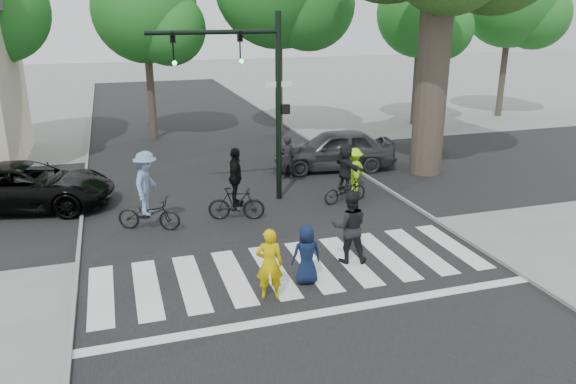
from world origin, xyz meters
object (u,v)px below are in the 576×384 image
(traffic_signal, at_px, (252,82))
(car_suv, at_px, (26,186))
(pedestrian_child, at_px, (306,255))
(car_grey, at_px, (334,150))
(pedestrian_woman, at_px, (269,264))
(cyclist_left, at_px, (147,196))
(cyclist_right, at_px, (345,177))
(cyclist_mid, at_px, (236,191))
(pedestrian_adult, at_px, (350,227))

(traffic_signal, relative_size, car_suv, 1.13)
(pedestrian_child, bearing_deg, car_grey, -115.14)
(traffic_signal, distance_m, pedestrian_child, 6.79)
(pedestrian_woman, bearing_deg, traffic_signal, -89.06)
(pedestrian_woman, relative_size, cyclist_left, 0.70)
(cyclist_right, bearing_deg, cyclist_mid, -172.85)
(traffic_signal, xyz_separation_m, cyclist_mid, (-0.94, -1.49, -2.99))
(cyclist_left, bearing_deg, car_suv, 139.78)
(pedestrian_woman, height_order, car_suv, pedestrian_woman)
(cyclist_mid, xyz_separation_m, car_grey, (4.88, 4.29, -0.11))
(pedestrian_child, bearing_deg, cyclist_mid, -81.22)
(pedestrian_adult, relative_size, car_grey, 0.40)
(pedestrian_adult, distance_m, car_suv, 10.53)
(traffic_signal, relative_size, cyclist_mid, 2.71)
(traffic_signal, relative_size, pedestrian_woman, 3.69)
(car_suv, distance_m, car_grey, 11.05)
(cyclist_right, xyz_separation_m, car_suv, (-9.81, 2.49, -0.14))
(cyclist_left, distance_m, car_suv, 4.62)
(pedestrian_woman, bearing_deg, car_grey, -107.27)
(pedestrian_adult, relative_size, car_suv, 0.35)
(pedestrian_child, bearing_deg, car_suv, -47.30)
(pedestrian_child, xyz_separation_m, car_grey, (4.24, 8.78, 0.09))
(pedestrian_child, height_order, pedestrian_adult, pedestrian_adult)
(cyclist_mid, bearing_deg, pedestrian_adult, -61.21)
(traffic_signal, xyz_separation_m, pedestrian_woman, (-1.30, -6.42, -3.09))
(traffic_signal, xyz_separation_m, cyclist_right, (2.79, -1.03, -3.02))
(pedestrian_woman, bearing_deg, pedestrian_child, -144.18)
(traffic_signal, bearing_deg, pedestrian_child, -92.80)
(cyclist_left, distance_m, cyclist_right, 6.31)
(pedestrian_child, distance_m, car_grey, 9.75)
(cyclist_mid, bearing_deg, cyclist_right, 7.15)
(car_suv, bearing_deg, pedestrian_adult, -117.11)
(cyclist_right, height_order, car_grey, cyclist_right)
(pedestrian_child, xyz_separation_m, car_suv, (-6.73, 7.45, 0.03))
(traffic_signal, xyz_separation_m, pedestrian_child, (-0.29, -5.98, -3.20))
(car_suv, bearing_deg, cyclist_mid, -103.64)
(pedestrian_woman, xyz_separation_m, pedestrian_adult, (2.41, 1.20, 0.12))
(pedestrian_adult, height_order, car_suv, pedestrian_adult)
(pedestrian_child, relative_size, car_grey, 0.30)
(pedestrian_woman, relative_size, cyclist_mid, 0.73)
(traffic_signal, height_order, pedestrian_adult, traffic_signal)
(cyclist_right, bearing_deg, car_grey, 73.17)
(pedestrian_adult, relative_size, cyclist_left, 0.80)
(car_suv, height_order, car_grey, car_grey)
(pedestrian_child, relative_size, car_suv, 0.27)
(pedestrian_child, bearing_deg, traffic_signal, -92.18)
(pedestrian_woman, xyz_separation_m, cyclist_left, (-2.20, 4.91, 0.19))
(car_suv, bearing_deg, car_grey, -70.78)
(pedestrian_adult, bearing_deg, car_suv, -22.85)
(pedestrian_child, height_order, car_grey, car_grey)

